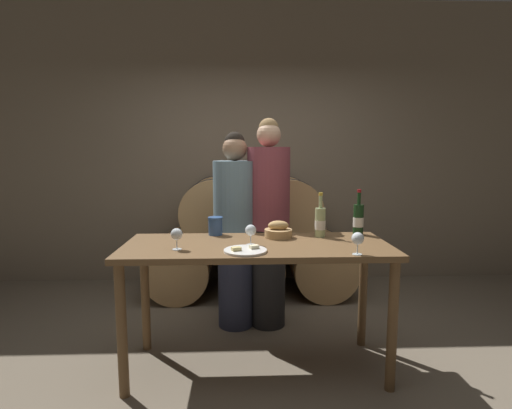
{
  "coord_description": "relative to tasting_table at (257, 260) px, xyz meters",
  "views": [
    {
      "loc": [
        -0.11,
        -2.65,
        1.52
      ],
      "look_at": [
        0.0,
        0.15,
        1.15
      ],
      "focal_mm": 28.0,
      "sensor_mm": 36.0,
      "label": 1
    }
  ],
  "objects": [
    {
      "name": "bread_basket",
      "position": [
        0.16,
        0.19,
        0.16
      ],
      "size": [
        0.2,
        0.2,
        0.12
      ],
      "color": "tan",
      "rests_on": "tasting_table"
    },
    {
      "name": "wine_bottle_white",
      "position": [
        0.47,
        0.2,
        0.22
      ],
      "size": [
        0.08,
        0.08,
        0.33
      ],
      "color": "#ADBC7F",
      "rests_on": "tasting_table"
    },
    {
      "name": "blue_crock",
      "position": [
        -0.3,
        0.3,
        0.19
      ],
      "size": [
        0.11,
        0.11,
        0.14
      ],
      "color": "#335693",
      "rests_on": "tasting_table"
    },
    {
      "name": "cheese_plate",
      "position": [
        -0.08,
        -0.21,
        0.12
      ],
      "size": [
        0.27,
        0.27,
        0.04
      ],
      "color": "white",
      "rests_on": "tasting_table"
    },
    {
      "name": "stone_wall_back",
      "position": [
        0.0,
        2.07,
        0.82
      ],
      "size": [
        10.0,
        0.12,
        3.2
      ],
      "color": "gray",
      "rests_on": "ground_plane"
    },
    {
      "name": "tasting_table",
      "position": [
        0.0,
        0.0,
        0.0
      ],
      "size": [
        1.8,
        0.73,
        0.9
      ],
      "color": "brown",
      "rests_on": "ground_plane"
    },
    {
      "name": "ground_plane",
      "position": [
        0.0,
        0.0,
        -0.78
      ],
      "size": [
        10.0,
        10.0,
        0.0
      ],
      "primitive_type": "plane",
      "color": "#726654"
    },
    {
      "name": "wine_glass_far_left",
      "position": [
        -0.52,
        -0.14,
        0.21
      ],
      "size": [
        0.08,
        0.08,
        0.14
      ],
      "color": "white",
      "rests_on": "tasting_table"
    },
    {
      "name": "person_right",
      "position": [
        0.13,
        0.71,
        0.13
      ],
      "size": [
        0.36,
        0.36,
        1.8
      ],
      "color": "#232326",
      "rests_on": "ground_plane"
    },
    {
      "name": "wine_glass_center",
      "position": [
        0.6,
        -0.31,
        0.21
      ],
      "size": [
        0.08,
        0.08,
        0.14
      ],
      "color": "white",
      "rests_on": "tasting_table"
    },
    {
      "name": "wine_glass_left",
      "position": [
        -0.04,
        -0.03,
        0.21
      ],
      "size": [
        0.08,
        0.08,
        0.14
      ],
      "color": "white",
      "rests_on": "tasting_table"
    },
    {
      "name": "barrel_stack",
      "position": [
        0.0,
        1.53,
        -0.22
      ],
      "size": [
        2.17,
        0.84,
        1.26
      ],
      "color": "tan",
      "rests_on": "ground_plane"
    },
    {
      "name": "wine_bottle_red",
      "position": [
        0.78,
        0.28,
        0.23
      ],
      "size": [
        0.08,
        0.08,
        0.34
      ],
      "color": "#193819",
      "rests_on": "tasting_table"
    },
    {
      "name": "person_left",
      "position": [
        -0.16,
        0.71,
        0.07
      ],
      "size": [
        0.37,
        0.37,
        1.68
      ],
      "color": "#2D334C",
      "rests_on": "ground_plane"
    }
  ]
}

